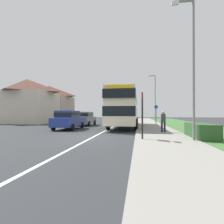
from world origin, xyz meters
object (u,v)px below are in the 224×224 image
at_px(bus_stop_sign, 142,112).
at_px(street_lamp_mid, 155,96).
at_px(pedestrian_at_stop, 163,120).
at_px(double_decker_bus, 125,107).
at_px(parked_car_grey, 85,118).
at_px(parked_car_blue, 68,119).
at_px(cycle_route_sign, 156,114).
at_px(street_lamp_near, 191,60).

xyz_separation_m(bus_stop_sign, street_lamp_mid, (2.29, 18.86, 2.76)).
distance_m(pedestrian_at_stop, bus_stop_sign, 4.05).
height_order(double_decker_bus, parked_car_grey, double_decker_bus).
distance_m(parked_car_blue, street_lamp_mid, 16.03).
relative_size(pedestrian_at_stop, cycle_route_sign, 0.66).
height_order(pedestrian_at_stop, cycle_route_sign, cycle_route_sign).
relative_size(double_decker_bus, cycle_route_sign, 4.45).
bearing_deg(bus_stop_sign, street_lamp_mid, 83.08).
distance_m(bus_stop_sign, street_lamp_near, 3.64).
xyz_separation_m(bus_stop_sign, street_lamp_near, (2.47, -0.04, 2.66)).
height_order(parked_car_blue, street_lamp_near, street_lamp_near).
bearing_deg(cycle_route_sign, double_decker_bus, -133.73).
height_order(pedestrian_at_stop, street_lamp_near, street_lamp_near).
height_order(double_decker_bus, cycle_route_sign, double_decker_bus).
height_order(street_lamp_near, street_lamp_mid, street_lamp_mid).
height_order(parked_car_blue, pedestrian_at_stop, parked_car_blue).
height_order(bus_stop_sign, cycle_route_sign, bus_stop_sign).
height_order(bus_stop_sign, street_lamp_near, street_lamp_near).
bearing_deg(parked_car_grey, double_decker_bus, -21.71).
distance_m(parked_car_grey, bus_stop_sign, 13.08).
height_order(cycle_route_sign, street_lamp_mid, street_lamp_mid).
xyz_separation_m(parked_car_grey, street_lamp_near, (9.20, -11.23, 3.29)).
relative_size(parked_car_grey, street_lamp_mid, 0.57).
bearing_deg(street_lamp_mid, parked_car_blue, -124.76).
bearing_deg(double_decker_bus, parked_car_grey, 158.29).
distance_m(bus_stop_sign, cycle_route_sign, 13.14).
xyz_separation_m(street_lamp_near, street_lamp_mid, (-0.18, 18.90, 0.10)).
height_order(parked_car_blue, bus_stop_sign, bus_stop_sign).
bearing_deg(cycle_route_sign, parked_car_blue, -140.90).
distance_m(parked_car_blue, parked_car_grey, 5.21).
bearing_deg(parked_car_blue, parked_car_grey, 90.93).
xyz_separation_m(double_decker_bus, bus_stop_sign, (1.67, -9.18, -0.60)).
xyz_separation_m(parked_car_blue, cycle_route_sign, (8.61, 7.00, 0.49)).
xyz_separation_m(double_decker_bus, cycle_route_sign, (3.64, 3.81, -0.72)).
relative_size(parked_car_blue, parked_car_grey, 0.98).
bearing_deg(bus_stop_sign, cycle_route_sign, 81.38).
height_order(parked_car_blue, cycle_route_sign, cycle_route_sign).
distance_m(cycle_route_sign, street_lamp_near, 13.33).
bearing_deg(cycle_route_sign, street_lamp_mid, 86.87).
xyz_separation_m(parked_car_grey, street_lamp_mid, (9.02, 7.67, 3.39)).
height_order(double_decker_bus, bus_stop_sign, double_decker_bus).
distance_m(pedestrian_at_stop, street_lamp_near, 5.02).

